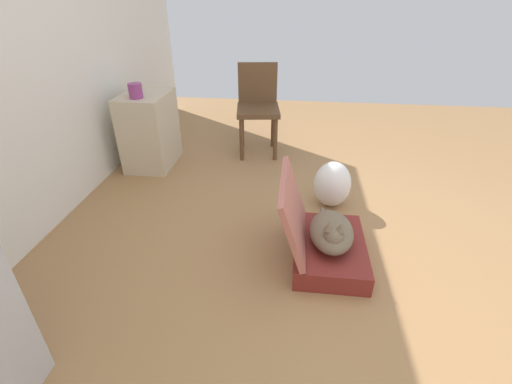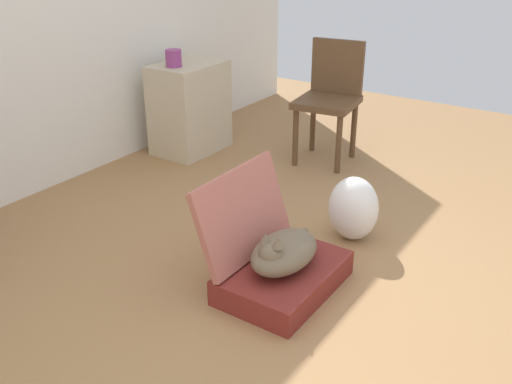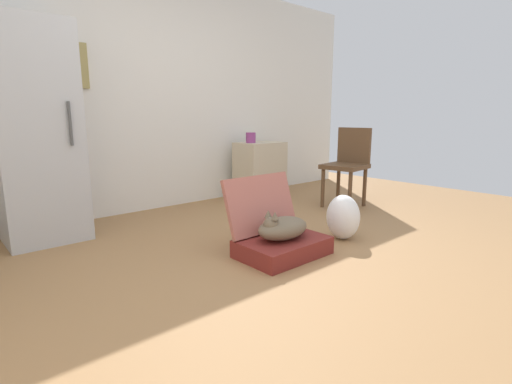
{
  "view_description": "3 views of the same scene",
  "coord_description": "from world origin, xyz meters",
  "px_view_note": "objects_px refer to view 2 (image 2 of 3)",
  "views": [
    {
      "loc": [
        -1.85,
        0.42,
        1.58
      ],
      "look_at": [
        -0.04,
        0.63,
        0.52
      ],
      "focal_mm": 24.7,
      "sensor_mm": 36.0,
      "label": 1
    },
    {
      "loc": [
        -2.1,
        -1.12,
        1.71
      ],
      "look_at": [
        0.37,
        0.56,
        0.31
      ],
      "focal_mm": 40.26,
      "sensor_mm": 36.0,
      "label": 2
    },
    {
      "loc": [
        -1.98,
        -1.81,
        1.06
      ],
      "look_at": [
        -0.0,
        0.43,
        0.46
      ],
      "focal_mm": 26.9,
      "sensor_mm": 36.0,
      "label": 3
    }
  ],
  "objects_px": {
    "suitcase_base": "(284,277)",
    "side_table": "(190,108)",
    "chair": "(330,96)",
    "cat": "(283,252)",
    "vase_tall": "(174,58)",
    "plastic_bag_white": "(353,208)"
  },
  "relations": [
    {
      "from": "suitcase_base",
      "to": "vase_tall",
      "type": "distance_m",
      "value": 2.18
    },
    {
      "from": "side_table",
      "to": "vase_tall",
      "type": "height_order",
      "value": "vase_tall"
    },
    {
      "from": "suitcase_base",
      "to": "side_table",
      "type": "distance_m",
      "value": 2.15
    },
    {
      "from": "chair",
      "to": "side_table",
      "type": "bearing_deg",
      "value": -163.45
    },
    {
      "from": "suitcase_base",
      "to": "chair",
      "type": "xyz_separation_m",
      "value": [
        1.75,
        0.67,
        0.44
      ]
    },
    {
      "from": "cat",
      "to": "chair",
      "type": "xyz_separation_m",
      "value": [
        1.77,
        0.67,
        0.29
      ]
    },
    {
      "from": "cat",
      "to": "chair",
      "type": "height_order",
      "value": "chair"
    },
    {
      "from": "chair",
      "to": "cat",
      "type": "bearing_deg",
      "value": -76.97
    },
    {
      "from": "vase_tall",
      "to": "cat",
      "type": "bearing_deg",
      "value": -124.08
    },
    {
      "from": "suitcase_base",
      "to": "plastic_bag_white",
      "type": "distance_m",
      "value": 0.7
    },
    {
      "from": "cat",
      "to": "plastic_bag_white",
      "type": "xyz_separation_m",
      "value": [
        0.69,
        -0.06,
        -0.03
      ]
    },
    {
      "from": "vase_tall",
      "to": "chair",
      "type": "bearing_deg",
      "value": -59.43
    },
    {
      "from": "vase_tall",
      "to": "chair",
      "type": "distance_m",
      "value": 1.23
    },
    {
      "from": "suitcase_base",
      "to": "chair",
      "type": "bearing_deg",
      "value": 21.03
    },
    {
      "from": "vase_tall",
      "to": "plastic_bag_white",
      "type": "bearing_deg",
      "value": -104.63
    },
    {
      "from": "suitcase_base",
      "to": "side_table",
      "type": "xyz_separation_m",
      "value": [
        1.29,
        1.7,
        0.29
      ]
    },
    {
      "from": "vase_tall",
      "to": "chair",
      "type": "relative_size",
      "value": 0.14
    },
    {
      "from": "side_table",
      "to": "vase_tall",
      "type": "distance_m",
      "value": 0.45
    },
    {
      "from": "suitcase_base",
      "to": "side_table",
      "type": "bearing_deg",
      "value": 52.77
    },
    {
      "from": "cat",
      "to": "vase_tall",
      "type": "relative_size",
      "value": 4.04
    },
    {
      "from": "cat",
      "to": "chair",
      "type": "bearing_deg",
      "value": 20.89
    },
    {
      "from": "suitcase_base",
      "to": "plastic_bag_white",
      "type": "bearing_deg",
      "value": -4.7
    }
  ]
}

